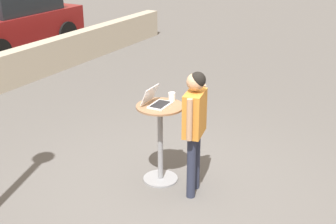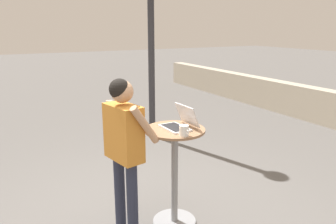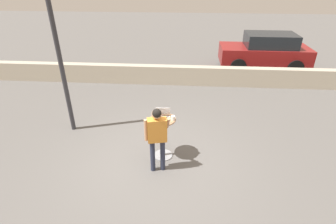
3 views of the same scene
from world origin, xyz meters
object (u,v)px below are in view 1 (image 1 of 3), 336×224
Objects in this scene: coffee_mug at (172,96)px; parked_car_near_street at (13,21)px; standing_person at (195,119)px; cafe_table at (160,136)px; laptop at (156,101)px.

coffee_mug is 0.03× the size of parked_car_near_street.
cafe_table is at bearing 82.03° from standing_person.
parked_car_near_street is at bearing 59.19° from laptop.
coffee_mug is at bearing -21.44° from laptop.
parked_car_near_street is (4.06, 6.87, 0.19)m from cafe_table.
cafe_table is 0.65m from standing_person.
laptop is at bearing 158.56° from coffee_mug.
standing_person is at bearing -97.97° from cafe_table.
cafe_table is 0.49m from laptop.
standing_person reaches higher than laptop.
cafe_table is 8.35× the size of coffee_mug.
laptop is 0.59m from standing_person.
cafe_table is at bearing -87.83° from laptop.
parked_car_near_street is (4.13, 7.39, -0.19)m from standing_person.
laptop is 7.94m from parked_car_near_street.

